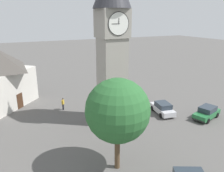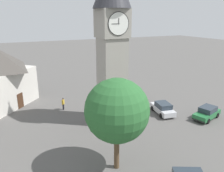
# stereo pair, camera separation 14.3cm
# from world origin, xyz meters

# --- Properties ---
(ground_plane) EXTENTS (200.00, 200.00, 0.00)m
(ground_plane) POSITION_xyz_m (0.00, 0.00, 0.00)
(ground_plane) COLOR #565451
(clock_tower) EXTENTS (4.17, 4.17, 18.40)m
(clock_tower) POSITION_xyz_m (0.00, 0.00, 10.71)
(clock_tower) COLOR gray
(clock_tower) RESTS_ON ground
(car_silver_kerb) EXTENTS (4.32, 3.82, 1.53)m
(car_silver_kerb) POSITION_xyz_m (-5.84, -5.72, 0.76)
(car_silver_kerb) COLOR black
(car_silver_kerb) RESTS_ON ground
(car_red_corner) EXTENTS (2.38, 4.36, 1.53)m
(car_red_corner) POSITION_xyz_m (-6.84, 1.03, 0.76)
(car_red_corner) COLOR silver
(car_red_corner) RESTS_ON ground
(car_white_side) EXTENTS (4.44, 2.79, 1.53)m
(car_white_side) POSITION_xyz_m (-10.90, 4.59, 0.76)
(car_white_side) COLOR #236B38
(car_white_side) RESTS_ON ground
(pedestrian) EXTENTS (0.41, 0.43, 1.69)m
(pedestrian) POSITION_xyz_m (4.56, -5.85, 1.01)
(pedestrian) COLOR black
(pedestrian) RESTS_ON ground
(tree) EXTENTS (5.12, 5.12, 7.76)m
(tree) POSITION_xyz_m (3.53, 8.30, 5.18)
(tree) COLOR brown
(tree) RESTS_ON ground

